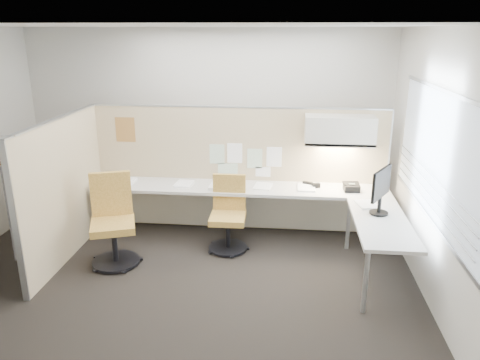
# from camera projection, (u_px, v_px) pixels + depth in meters

# --- Properties ---
(floor) EXTENTS (5.50, 4.50, 0.01)m
(floor) POSITION_uv_depth(u_px,v_px,m) (177.00, 280.00, 5.43)
(floor) COLOR black
(floor) RESTS_ON ground
(ceiling) EXTENTS (5.50, 4.50, 0.01)m
(ceiling) POSITION_uv_depth(u_px,v_px,m) (165.00, 25.00, 4.56)
(ceiling) COLOR white
(ceiling) RESTS_ON wall_back
(wall_back) EXTENTS (5.50, 0.02, 2.80)m
(wall_back) POSITION_uv_depth(u_px,v_px,m) (207.00, 123.00, 7.13)
(wall_back) COLOR beige
(wall_back) RESTS_ON ground
(wall_front) EXTENTS (5.50, 0.02, 2.80)m
(wall_front) POSITION_uv_depth(u_px,v_px,m) (84.00, 263.00, 2.87)
(wall_front) COLOR beige
(wall_front) RESTS_ON ground
(wall_right) EXTENTS (0.02, 4.50, 2.80)m
(wall_right) POSITION_uv_depth(u_px,v_px,m) (438.00, 171.00, 4.73)
(wall_right) COLOR beige
(wall_right) RESTS_ON ground
(window_pane) EXTENTS (0.01, 2.80, 1.30)m
(window_pane) POSITION_uv_depth(u_px,v_px,m) (437.00, 157.00, 4.69)
(window_pane) COLOR #A2ADBC
(window_pane) RESTS_ON wall_right
(partition_back) EXTENTS (4.10, 0.06, 1.75)m
(partition_back) POSITION_uv_depth(u_px,v_px,m) (239.00, 169.00, 6.62)
(partition_back) COLOR tan
(partition_back) RESTS_ON floor
(partition_left) EXTENTS (0.06, 2.20, 1.75)m
(partition_left) POSITION_uv_depth(u_px,v_px,m) (65.00, 190.00, 5.78)
(partition_left) COLOR tan
(partition_left) RESTS_ON floor
(desk) EXTENTS (4.00, 2.07, 0.73)m
(desk) POSITION_uv_depth(u_px,v_px,m) (263.00, 200.00, 6.22)
(desk) COLOR beige
(desk) RESTS_ON floor
(overhead_bin) EXTENTS (0.90, 0.36, 0.38)m
(overhead_bin) POSITION_uv_depth(u_px,v_px,m) (340.00, 130.00, 6.09)
(overhead_bin) COLOR beige
(overhead_bin) RESTS_ON partition_back
(task_light_strip) EXTENTS (0.60, 0.06, 0.02)m
(task_light_strip) POSITION_uv_depth(u_px,v_px,m) (339.00, 146.00, 6.16)
(task_light_strip) COLOR #FFEABF
(task_light_strip) RESTS_ON overhead_bin
(pinned_papers) EXTENTS (1.01, 0.00, 0.47)m
(pinned_papers) POSITION_uv_depth(u_px,v_px,m) (244.00, 159.00, 6.53)
(pinned_papers) COLOR #8CBF8C
(pinned_papers) RESTS_ON partition_back
(poster) EXTENTS (0.28, 0.00, 0.35)m
(poster) POSITION_uv_depth(u_px,v_px,m) (125.00, 130.00, 6.57)
(poster) COLOR orange
(poster) RESTS_ON partition_back
(chair_left) EXTENTS (0.65, 0.67, 1.10)m
(chair_left) POSITION_uv_depth(u_px,v_px,m) (113.00, 223.00, 5.70)
(chair_left) COLOR black
(chair_left) RESTS_ON floor
(chair_right) EXTENTS (0.51, 0.51, 0.96)m
(chair_right) POSITION_uv_depth(u_px,v_px,m) (228.00, 216.00, 6.09)
(chair_right) COLOR black
(chair_right) RESTS_ON floor
(monitor) EXTENTS (0.28, 0.46, 0.54)m
(monitor) POSITION_uv_depth(u_px,v_px,m) (381.00, 188.00, 5.31)
(monitor) COLOR black
(monitor) RESTS_ON desk
(phone) EXTENTS (0.22, 0.21, 0.12)m
(phone) POSITION_uv_depth(u_px,v_px,m) (351.00, 187.00, 6.16)
(phone) COLOR black
(phone) RESTS_ON desk
(stapler) EXTENTS (0.14, 0.09, 0.05)m
(stapler) POSITION_uv_depth(u_px,v_px,m) (308.00, 184.00, 6.39)
(stapler) COLOR black
(stapler) RESTS_ON desk
(tape_dispenser) EXTENTS (0.11, 0.09, 0.06)m
(tape_dispenser) POSITION_uv_depth(u_px,v_px,m) (316.00, 185.00, 6.30)
(tape_dispenser) COLOR black
(tape_dispenser) RESTS_ON desk
(coat_hook) EXTENTS (0.18, 0.44, 1.33)m
(coat_hook) POSITION_uv_depth(u_px,v_px,m) (6.00, 170.00, 4.69)
(coat_hook) COLOR silver
(coat_hook) RESTS_ON partition_left
(paper_stack_0) EXTENTS (0.24, 0.31, 0.03)m
(paper_stack_0) POSITION_uv_depth(u_px,v_px,m) (126.00, 181.00, 6.51)
(paper_stack_0) COLOR white
(paper_stack_0) RESTS_ON desk
(paper_stack_1) EXTENTS (0.26, 0.32, 0.02)m
(paper_stack_1) POSITION_uv_depth(u_px,v_px,m) (184.00, 184.00, 6.42)
(paper_stack_1) COLOR white
(paper_stack_1) RESTS_ON desk
(paper_stack_2) EXTENTS (0.25, 0.31, 0.04)m
(paper_stack_2) POSITION_uv_depth(u_px,v_px,m) (219.00, 186.00, 6.29)
(paper_stack_2) COLOR white
(paper_stack_2) RESTS_ON desk
(paper_stack_3) EXTENTS (0.27, 0.33, 0.01)m
(paper_stack_3) POSITION_uv_depth(u_px,v_px,m) (263.00, 186.00, 6.34)
(paper_stack_3) COLOR white
(paper_stack_3) RESTS_ON desk
(paper_stack_4) EXTENTS (0.23, 0.30, 0.02)m
(paper_stack_4) POSITION_uv_depth(u_px,v_px,m) (306.00, 188.00, 6.27)
(paper_stack_4) COLOR white
(paper_stack_4) RESTS_ON desk
(paper_stack_5) EXTENTS (0.29, 0.34, 0.02)m
(paper_stack_5) POSITION_uv_depth(u_px,v_px,m) (367.00, 204.00, 5.68)
(paper_stack_5) COLOR white
(paper_stack_5) RESTS_ON desk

